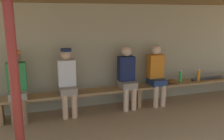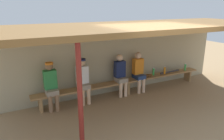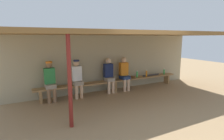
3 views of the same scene
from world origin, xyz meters
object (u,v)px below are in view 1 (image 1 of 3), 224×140
Objects in this scene: player_in_blue at (156,73)px; player_leftmost at (127,75)px; water_bottle_orange at (199,75)px; support_post at (17,103)px; baseball_glove_tan at (172,81)px; water_bottle_green at (181,76)px; player_middle at (17,83)px; bench at (137,89)px; baseball_bat at (207,78)px; player_rightmost at (67,79)px.

player_leftmost is (-0.70, 0.00, 0.00)m from player_in_blue.
player_in_blue is 4.73× the size of water_bottle_orange.
support_post is 3.82m from baseball_glove_tan.
water_bottle_orange is (0.44, -0.08, 0.00)m from water_bottle_green.
player_in_blue is (2.88, -0.00, -0.02)m from player_middle.
bench is 1.13m from water_bottle_green.
bench is at bearing 42.36° from support_post.
water_bottle_orange is 0.32× the size of baseball_bat.
player_rightmost is 2.61m from water_bottle_green.
support_post is 3.20m from bench.
player_in_blue is 0.45m from baseball_glove_tan.
baseball_bat is at bearing -161.88° from baseball_glove_tan.
baseball_glove_tan is (1.09, -0.03, -0.22)m from player_leftmost.
support_post is at bearing -142.68° from player_in_blue.
bench is at bearing 178.67° from water_bottle_orange.
player_leftmost is (2.06, 2.10, -0.37)m from support_post.
player_in_blue is at bearing 37.32° from support_post.
player_leftmost reaches higher than water_bottle_orange.
support_post is at bearing -86.71° from player_middle.
player_middle is at bearing 179.43° from water_bottle_orange.
bench is 4.49× the size of player_leftmost.
baseball_bat is (0.27, 0.04, -0.10)m from water_bottle_orange.
player_in_blue is at bearing -0.01° from player_middle.
player_rightmost is at bearing 179.86° from bench.
player_middle is 1.01× the size of player_leftmost.
bench is 1.54m from player_rightmost.
player_middle is at bearing 179.99° from player_leftmost.
support_post is 1.64× the size of player_rightmost.
player_leftmost reaches higher than baseball_bat.
player_in_blue is (2.76, 2.10, -0.37)m from support_post.
player_leftmost is 1.79m from water_bottle_orange.
support_post is 4.06m from water_bottle_green.
player_rightmost is 3.05m from water_bottle_orange.
baseball_glove_tan is (0.85, -0.02, 0.12)m from bench.
player_rightmost is at bearing 179.98° from player_leftmost.
player_rightmost is 1.01× the size of player_leftmost.
baseball_bat is (3.32, -0.00, -0.25)m from player_rightmost.
water_bottle_orange reaches higher than baseball_bat.
baseball_glove_tan is at bearing 179.41° from baseball_bat.
player_middle and player_rightmost have the same top height.
support_post is at bearing -137.64° from bench.
baseball_glove_tan is (-0.26, -0.06, -0.09)m from water_bottle_green.
player_middle is 1.00× the size of player_rightmost.
baseball_bat is at bearing -3.16° from water_bottle_green.
baseball_bat is at bearing -0.05° from player_middle.
water_bottle_orange is (3.85, 2.06, -0.50)m from support_post.
bench is 0.42m from player_leftmost.
player_rightmost is (0.80, 2.10, -0.35)m from support_post.
player_rightmost is at bearing 0.00° from player_middle.
player_in_blue is 1.00× the size of player_leftmost.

